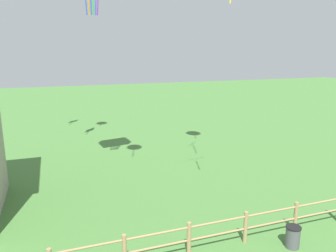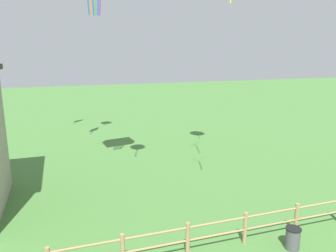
{
  "view_description": "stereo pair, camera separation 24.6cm",
  "coord_description": "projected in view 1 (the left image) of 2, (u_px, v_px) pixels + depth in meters",
  "views": [
    {
      "loc": [
        -3.78,
        -3.39,
        6.45
      ],
      "look_at": [
        0.0,
        7.22,
        3.84
      ],
      "focal_mm": 35.0,
      "sensor_mm": 36.0,
      "label": 1
    },
    {
      "loc": [
        -3.55,
        -3.47,
        6.45
      ],
      "look_at": [
        0.0,
        7.22,
        3.84
      ],
      "focal_mm": 35.0,
      "sensor_mm": 36.0,
      "label": 2
    }
  ],
  "objects": [
    {
      "name": "wooden_fence",
      "position": [
        189.0,
        237.0,
        10.45
      ],
      "size": [
        16.9,
        0.14,
        1.14
      ],
      "color": "#9E7F56",
      "rests_on": "ground_plane"
    },
    {
      "name": "trash_bin",
      "position": [
        293.0,
        237.0,
        10.92
      ],
      "size": [
        0.51,
        0.51,
        0.75
      ],
      "color": "#4C4C51",
      "rests_on": "ground_plane"
    }
  ]
}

